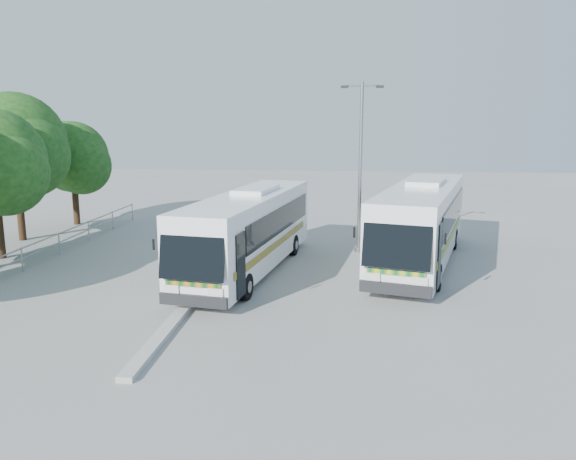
# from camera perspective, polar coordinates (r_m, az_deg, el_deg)

# --- Properties ---
(ground) EXTENTS (100.00, 100.00, 0.00)m
(ground) POSITION_cam_1_polar(r_m,az_deg,el_deg) (18.71, -2.84, -7.46)
(ground) COLOR gray
(ground) RESTS_ON ground
(kerb_divider) EXTENTS (0.40, 16.00, 0.15)m
(kerb_divider) POSITION_cam_1_polar(r_m,az_deg,el_deg) (21.00, -8.30, -5.28)
(kerb_divider) COLOR #B2B2AD
(kerb_divider) RESTS_ON ground
(railing) EXTENTS (0.06, 22.00, 1.00)m
(railing) POSITION_cam_1_polar(r_m,az_deg,el_deg) (25.50, -24.31, -1.70)
(railing) COLOR gray
(railing) RESTS_ON ground
(tree_far_d) EXTENTS (5.62, 5.30, 7.33)m
(tree_far_d) POSITION_cam_1_polar(r_m,az_deg,el_deg) (30.80, -25.92, 7.88)
(tree_far_d) COLOR #382314
(tree_far_d) RESTS_ON ground
(tree_far_e) EXTENTS (4.54, 4.28, 5.92)m
(tree_far_e) POSITION_cam_1_polar(r_m,az_deg,el_deg) (34.47, -20.95, 6.93)
(tree_far_e) COLOR #382314
(tree_far_e) RESTS_ON ground
(coach_main) EXTENTS (3.97, 11.36, 3.09)m
(coach_main) POSITION_cam_1_polar(r_m,az_deg,el_deg) (22.26, -3.97, 0.04)
(coach_main) COLOR white
(coach_main) RESTS_ON ground
(coach_adjacent) EXTENTS (5.42, 12.02, 3.28)m
(coach_adjacent) POSITION_cam_1_polar(r_m,az_deg,el_deg) (24.06, 13.41, 0.85)
(coach_adjacent) COLOR white
(coach_adjacent) RESTS_ON ground
(lamppost) EXTENTS (1.86, 0.20, 7.62)m
(lamppost) POSITION_cam_1_polar(r_m,az_deg,el_deg) (25.34, 7.37, 7.05)
(lamppost) COLOR gray
(lamppost) RESTS_ON ground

